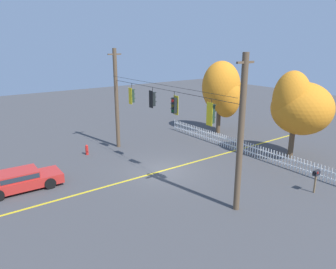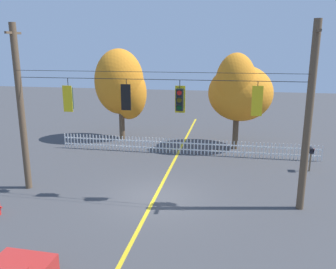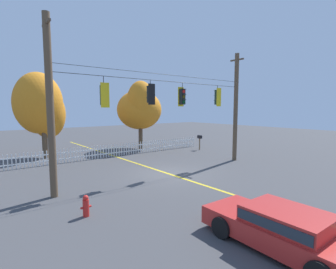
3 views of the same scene
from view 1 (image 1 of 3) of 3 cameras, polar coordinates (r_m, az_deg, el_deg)
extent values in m
plane|color=#424244|center=(21.38, -0.75, -6.38)|extent=(80.00, 80.00, 0.00)
cube|color=gold|center=(21.38, -0.75, -6.37)|extent=(0.16, 36.00, 0.01)
cylinder|color=brown|center=(25.53, -9.09, 6.16)|extent=(0.31, 0.31, 7.73)
cylinder|color=brown|center=(15.68, 12.72, -0.22)|extent=(0.31, 0.31, 7.73)
cube|color=brown|center=(25.19, -9.44, 13.83)|extent=(0.10, 1.10, 0.10)
cube|color=brown|center=(15.11, 13.52, 12.30)|extent=(0.10, 1.10, 0.10)
cylinder|color=black|center=(19.97, -0.81, 7.98)|extent=(12.41, 0.02, 0.02)
cylinder|color=black|center=(19.78, -1.41, 8.85)|extent=(12.41, 0.02, 0.02)
cylinder|color=black|center=(23.25, -6.45, 8.48)|extent=(0.03, 0.03, 0.43)
cube|color=yellow|center=(23.28, -6.68, 6.77)|extent=(0.43, 0.02, 1.17)
cube|color=#1E3323|center=(23.35, -6.40, 6.81)|extent=(0.30, 0.24, 0.94)
cylinder|color=red|center=(23.36, -6.14, 7.60)|extent=(0.20, 0.03, 0.20)
cube|color=#1E3323|center=(23.37, -6.05, 7.89)|extent=(0.22, 0.12, 0.06)
cylinder|color=#463B09|center=(23.41, -6.11, 6.84)|extent=(0.20, 0.03, 0.20)
cube|color=#1E3323|center=(23.42, -6.03, 7.13)|extent=(0.22, 0.12, 0.06)
cylinder|color=#073513|center=(23.46, -6.09, 6.09)|extent=(0.20, 0.03, 0.20)
cube|color=#1E3323|center=(23.47, -6.00, 6.37)|extent=(0.22, 0.12, 0.06)
cylinder|color=black|center=(20.98, -2.75, 7.91)|extent=(0.03, 0.03, 0.32)
cube|color=black|center=(21.00, -3.03, 6.24)|extent=(0.43, 0.02, 1.12)
cube|color=black|center=(21.07, -2.73, 6.27)|extent=(0.30, 0.24, 0.90)
cylinder|color=red|center=(21.10, -2.43, 7.12)|extent=(0.20, 0.03, 0.20)
cube|color=black|center=(21.11, -2.33, 7.44)|extent=(0.22, 0.12, 0.06)
cylinder|color=#463B09|center=(21.15, -2.42, 6.31)|extent=(0.20, 0.03, 0.20)
cube|color=black|center=(21.15, -2.33, 6.63)|extent=(0.22, 0.12, 0.06)
cylinder|color=#073513|center=(21.20, -2.41, 5.51)|extent=(0.20, 0.03, 0.20)
cube|color=black|center=(21.20, -2.32, 5.83)|extent=(0.22, 0.12, 0.06)
cylinder|color=black|center=(19.12, 1.13, 7.06)|extent=(0.03, 0.03, 0.37)
cube|color=yellow|center=(19.31, 1.42, 5.19)|extent=(0.43, 0.02, 1.15)
cube|color=black|center=(19.23, 1.12, 5.15)|extent=(0.30, 0.24, 0.93)
cylinder|color=red|center=(19.09, 0.80, 6.02)|extent=(0.20, 0.03, 0.20)
cube|color=black|center=(19.05, 0.69, 6.35)|extent=(0.22, 0.12, 0.06)
cylinder|color=#463B09|center=(19.15, 0.79, 5.11)|extent=(0.20, 0.03, 0.20)
cube|color=black|center=(19.10, 0.69, 5.43)|extent=(0.22, 0.12, 0.06)
cylinder|color=#073513|center=(19.21, 0.79, 4.20)|extent=(0.20, 0.03, 0.20)
cube|color=black|center=(19.16, 0.68, 4.52)|extent=(0.22, 0.12, 0.06)
cylinder|color=black|center=(16.74, 7.74, 5.77)|extent=(0.03, 0.03, 0.29)
cube|color=yellow|center=(16.78, 7.34, 3.59)|extent=(0.43, 0.02, 1.22)
cube|color=#1E3323|center=(16.87, 7.66, 3.64)|extent=(0.30, 0.24, 0.98)
cylinder|color=red|center=(16.89, 8.04, 4.79)|extent=(0.20, 0.03, 0.20)
cube|color=#1E3323|center=(16.90, 8.16, 5.19)|extent=(0.22, 0.12, 0.06)
cylinder|color=#463B09|center=(16.96, 7.99, 3.70)|extent=(0.20, 0.03, 0.20)
cube|color=#1E3323|center=(16.97, 8.12, 4.10)|extent=(0.22, 0.12, 0.06)
cylinder|color=#073513|center=(17.03, 7.95, 2.62)|extent=(0.20, 0.03, 0.20)
cube|color=#1E3323|center=(17.04, 8.08, 3.02)|extent=(0.22, 0.12, 0.06)
cube|color=white|center=(30.99, 1.18, 1.72)|extent=(0.06, 0.04, 1.00)
cube|color=white|center=(30.82, 1.43, 1.64)|extent=(0.06, 0.04, 1.00)
cube|color=white|center=(30.65, 1.69, 1.55)|extent=(0.06, 0.04, 1.00)
cube|color=white|center=(30.48, 1.95, 1.47)|extent=(0.06, 0.04, 1.00)
cube|color=white|center=(30.31, 2.21, 1.38)|extent=(0.06, 0.04, 1.00)
cube|color=white|center=(30.14, 2.48, 1.29)|extent=(0.06, 0.04, 1.00)
cube|color=white|center=(29.97, 2.75, 1.21)|extent=(0.06, 0.04, 1.00)
cube|color=white|center=(29.80, 3.02, 1.12)|extent=(0.06, 0.04, 1.00)
cube|color=white|center=(29.63, 3.29, 1.03)|extent=(0.06, 0.04, 1.00)
cube|color=white|center=(29.46, 3.57, 0.94)|extent=(0.06, 0.04, 1.00)
cube|color=white|center=(29.30, 3.85, 0.84)|extent=(0.06, 0.04, 1.00)
cube|color=white|center=(29.13, 4.14, 0.75)|extent=(0.06, 0.04, 1.00)
cube|color=white|center=(28.97, 4.43, 0.65)|extent=(0.06, 0.04, 1.00)
cube|color=white|center=(28.80, 4.72, 0.56)|extent=(0.06, 0.04, 1.00)
cube|color=white|center=(28.64, 5.01, 0.46)|extent=(0.06, 0.04, 1.00)
cube|color=white|center=(28.48, 5.31, 0.36)|extent=(0.06, 0.04, 1.00)
cube|color=white|center=(28.32, 5.61, 0.27)|extent=(0.06, 0.04, 1.00)
cube|color=white|center=(28.16, 5.91, 0.17)|extent=(0.06, 0.04, 1.00)
cube|color=white|center=(28.00, 6.22, 0.06)|extent=(0.06, 0.04, 1.00)
cube|color=white|center=(27.84, 6.53, -0.04)|extent=(0.06, 0.04, 1.00)
cube|color=white|center=(27.68, 6.85, -0.14)|extent=(0.06, 0.04, 1.00)
cube|color=white|center=(27.53, 7.17, -0.25)|extent=(0.06, 0.04, 1.00)
cube|color=white|center=(27.37, 7.49, -0.35)|extent=(0.06, 0.04, 1.00)
cube|color=white|center=(27.22, 7.81, -0.46)|extent=(0.06, 0.04, 1.00)
cube|color=white|center=(27.06, 8.14, -0.57)|extent=(0.06, 0.04, 1.00)
cube|color=white|center=(26.91, 8.48, -0.68)|extent=(0.06, 0.04, 1.00)
cube|color=white|center=(26.76, 8.81, -0.79)|extent=(0.06, 0.04, 1.00)
cube|color=white|center=(26.61, 9.16, -0.90)|extent=(0.06, 0.04, 1.00)
cube|color=white|center=(26.46, 9.50, -1.01)|extent=(0.06, 0.04, 1.00)
cube|color=white|center=(26.31, 9.85, -1.13)|extent=(0.06, 0.04, 1.00)
cube|color=white|center=(26.16, 10.20, -1.24)|extent=(0.06, 0.04, 1.00)
cube|color=white|center=(26.02, 10.56, -1.36)|extent=(0.06, 0.04, 1.00)
cube|color=white|center=(25.87, 10.92, -1.48)|extent=(0.06, 0.04, 1.00)
cube|color=white|center=(25.73, 11.28, -1.60)|extent=(0.06, 0.04, 1.00)
cube|color=white|center=(25.58, 11.65, -1.72)|extent=(0.06, 0.04, 1.00)
cube|color=white|center=(25.44, 12.03, -1.84)|extent=(0.06, 0.04, 1.00)
cube|color=white|center=(25.30, 12.40, -1.97)|extent=(0.06, 0.04, 1.00)
cube|color=white|center=(25.16, 12.79, -2.09)|extent=(0.06, 0.04, 1.00)
cube|color=white|center=(25.03, 13.17, -2.22)|extent=(0.06, 0.04, 1.00)
cube|color=white|center=(24.89, 13.56, -2.34)|extent=(0.06, 0.04, 1.00)
cube|color=white|center=(24.75, 13.96, -2.47)|extent=(0.06, 0.04, 1.00)
cube|color=white|center=(24.62, 14.36, -2.60)|extent=(0.06, 0.04, 1.00)
cube|color=white|center=(24.49, 14.76, -2.73)|extent=(0.06, 0.04, 1.00)
cube|color=white|center=(24.35, 15.17, -2.87)|extent=(0.06, 0.04, 1.00)
cube|color=white|center=(24.22, 15.58, -3.00)|extent=(0.06, 0.04, 1.00)
cube|color=white|center=(24.10, 16.00, -3.13)|extent=(0.06, 0.04, 1.00)
cube|color=white|center=(23.97, 16.42, -3.27)|extent=(0.06, 0.04, 1.00)
cube|color=white|center=(23.84, 16.84, -3.41)|extent=(0.06, 0.04, 1.00)
cube|color=white|center=(23.72, 17.28, -3.55)|extent=(0.06, 0.04, 1.00)
cube|color=white|center=(23.60, 17.71, -3.69)|extent=(0.06, 0.04, 1.00)
cube|color=white|center=(23.47, 18.15, -3.83)|extent=(0.06, 0.04, 1.00)
cube|color=white|center=(23.36, 18.60, -3.97)|extent=(0.06, 0.04, 1.00)
cube|color=white|center=(23.24, 19.04, -4.11)|extent=(0.06, 0.04, 1.00)
cube|color=white|center=(23.12, 19.50, -4.26)|extent=(0.06, 0.04, 1.00)
cube|color=white|center=(23.01, 19.96, -4.41)|extent=(0.06, 0.04, 1.00)
cube|color=white|center=(22.89, 20.42, -4.55)|extent=(0.06, 0.04, 1.00)
cube|color=white|center=(22.78, 20.89, -4.70)|extent=(0.06, 0.04, 1.00)
cube|color=white|center=(22.67, 21.36, -4.85)|extent=(0.06, 0.04, 1.00)
cube|color=white|center=(22.56, 21.84, -5.00)|extent=(0.06, 0.04, 1.00)
cube|color=white|center=(22.46, 22.32, -5.15)|extent=(0.06, 0.04, 1.00)
cube|color=white|center=(22.35, 22.81, -5.31)|extent=(0.06, 0.04, 1.00)
cube|color=white|center=(22.25, 23.30, -5.46)|extent=(0.06, 0.04, 1.00)
cube|color=white|center=(22.15, 23.80, -5.61)|extent=(0.06, 0.04, 1.00)
cube|color=white|center=(22.05, 24.30, -5.77)|extent=(0.06, 0.04, 1.00)
cube|color=white|center=(21.95, 24.81, -5.93)|extent=(0.06, 0.04, 1.00)
cube|color=white|center=(21.85, 25.32, -6.09)|extent=(0.06, 0.04, 1.00)
cube|color=white|center=(21.76, 25.84, -6.24)|extent=(0.06, 0.04, 1.00)
cube|color=white|center=(21.67, 26.36, -6.40)|extent=(0.06, 0.04, 1.00)
cube|color=white|center=(21.58, 26.89, -6.56)|extent=(0.06, 0.04, 1.00)
cube|color=white|center=(21.49, 27.42, -6.72)|extent=(0.06, 0.04, 1.00)
cube|color=white|center=(25.32, 12.61, -2.44)|extent=(16.42, 0.03, 0.08)
cube|color=white|center=(25.19, 12.67, -1.54)|extent=(16.42, 0.03, 0.08)
cylinder|color=brown|center=(30.21, 8.89, 2.44)|extent=(0.39, 0.39, 2.32)
ellipsoid|color=orange|center=(29.80, 10.32, 6.60)|extent=(2.60, 2.42, 3.82)
ellipsoid|color=orange|center=(30.09, 9.37, 8.31)|extent=(3.53, 3.44, 4.66)
cylinder|color=brown|center=(24.66, 21.01, -1.06)|extent=(0.37, 0.37, 2.71)
ellipsoid|color=orange|center=(24.42, 22.57, 4.27)|extent=(4.24, 4.10, 3.70)
ellipsoid|color=orange|center=(23.82, 21.01, 5.69)|extent=(2.62, 2.49, 4.02)
cube|color=red|center=(20.43, -24.46, -7.63)|extent=(1.86, 4.43, 0.55)
cube|color=red|center=(20.24, -25.03, -6.44)|extent=(1.59, 2.15, 0.42)
cube|color=#232D38|center=(20.24, -25.03, -6.44)|extent=(1.62, 2.06, 0.27)
cylinder|color=black|center=(21.50, -21.31, -6.49)|extent=(0.20, 0.65, 0.64)
cylinder|color=black|center=(19.93, -20.09, -8.14)|extent=(0.20, 0.65, 0.64)
cube|color=white|center=(21.23, -18.99, -5.86)|extent=(0.20, 0.05, 0.10)
cube|color=white|center=(20.37, -18.23, -6.72)|extent=(0.20, 0.05, 0.10)
cylinder|color=red|center=(24.95, -14.14, -2.80)|extent=(0.22, 0.22, 0.61)
sphere|color=red|center=(24.84, -14.20, -1.99)|extent=(0.20, 0.20, 0.20)
cylinder|color=red|center=(25.08, -14.28, -2.64)|extent=(0.08, 0.08, 0.08)
cylinder|color=red|center=(24.81, -14.01, -2.83)|extent=(0.08, 0.08, 0.08)
cube|color=brown|center=(19.96, 24.53, -7.97)|extent=(0.08, 0.08, 1.05)
cube|color=black|center=(19.72, 24.75, -6.28)|extent=(0.22, 0.44, 0.20)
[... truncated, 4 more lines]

